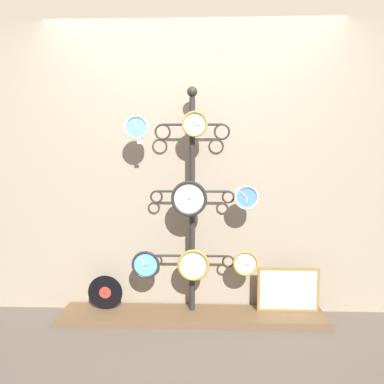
% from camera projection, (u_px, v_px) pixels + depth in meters
% --- Properties ---
extents(ground_plane, '(12.00, 12.00, 0.00)m').
position_uv_depth(ground_plane, '(190.00, 340.00, 2.78)').
color(ground_plane, brown).
extents(shop_wall, '(4.40, 0.04, 2.80)m').
position_uv_depth(shop_wall, '(193.00, 152.00, 3.20)').
color(shop_wall, gray).
rests_on(shop_wall, ground_plane).
extents(low_shelf, '(2.20, 0.36, 0.06)m').
position_uv_depth(low_shelf, '(192.00, 316.00, 3.13)').
color(low_shelf, brown).
rests_on(low_shelf, ground_plane).
extents(display_stand, '(0.71, 0.33, 1.92)m').
position_uv_depth(display_stand, '(192.00, 224.00, 3.11)').
color(display_stand, '#282623').
rests_on(display_stand, ground_plane).
extents(clock_top_left, '(0.19, 0.04, 0.19)m').
position_uv_depth(clock_top_left, '(136.00, 128.00, 2.94)').
color(clock_top_left, '#60A8DB').
extents(clock_top_center, '(0.21, 0.04, 0.21)m').
position_uv_depth(clock_top_center, '(195.00, 124.00, 2.94)').
color(clock_top_center, silver).
extents(clock_middle_center, '(0.29, 0.04, 0.29)m').
position_uv_depth(clock_middle_center, '(189.00, 199.00, 2.97)').
color(clock_middle_center, silver).
extents(clock_middle_right, '(0.20, 0.04, 0.20)m').
position_uv_depth(clock_middle_right, '(247.00, 198.00, 2.98)').
color(clock_middle_right, '#4C84B2').
extents(clock_bottom_left, '(0.23, 0.04, 0.23)m').
position_uv_depth(clock_bottom_left, '(146.00, 265.00, 3.05)').
color(clock_bottom_left, '#60A8DB').
extents(clock_bottom_center, '(0.26, 0.04, 0.26)m').
position_uv_depth(clock_bottom_center, '(193.00, 265.00, 3.03)').
color(clock_bottom_center, silver).
extents(clock_bottom_right, '(0.21, 0.04, 0.21)m').
position_uv_depth(clock_bottom_right, '(245.00, 263.00, 3.04)').
color(clock_bottom_right, silver).
extents(vinyl_record, '(0.29, 0.01, 0.29)m').
position_uv_depth(vinyl_record, '(105.00, 292.00, 3.18)').
color(vinyl_record, black).
rests_on(vinyl_record, low_shelf).
extents(picture_frame, '(0.51, 0.02, 0.37)m').
position_uv_depth(picture_frame, '(288.00, 290.00, 3.13)').
color(picture_frame, olive).
rests_on(picture_frame, low_shelf).
extents(price_tag_upper, '(0.04, 0.00, 0.03)m').
position_uv_depth(price_tag_upper, '(140.00, 142.00, 2.95)').
color(price_tag_upper, white).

